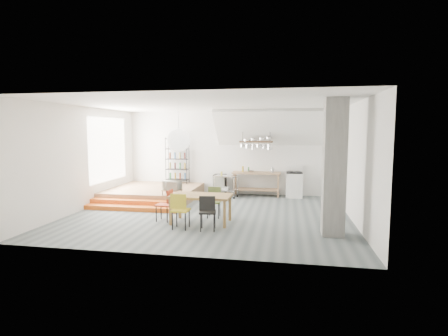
% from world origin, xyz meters
% --- Properties ---
extents(floor, '(8.00, 8.00, 0.00)m').
position_xyz_m(floor, '(0.00, 0.00, 0.00)').
color(floor, '#515B5D').
rests_on(floor, ground).
extents(wall_back, '(8.00, 0.04, 3.20)m').
position_xyz_m(wall_back, '(0.00, 3.50, 1.60)').
color(wall_back, silver).
rests_on(wall_back, ground).
extents(wall_left, '(0.04, 7.00, 3.20)m').
position_xyz_m(wall_left, '(-4.00, 0.00, 1.60)').
color(wall_left, silver).
rests_on(wall_left, ground).
extents(wall_right, '(0.04, 7.00, 3.20)m').
position_xyz_m(wall_right, '(4.00, 0.00, 1.60)').
color(wall_right, silver).
rests_on(wall_right, ground).
extents(ceiling, '(8.00, 7.00, 0.02)m').
position_xyz_m(ceiling, '(0.00, 0.00, 3.20)').
color(ceiling, white).
rests_on(ceiling, wall_back).
extents(slope_ceiling, '(4.40, 1.44, 1.32)m').
position_xyz_m(slope_ceiling, '(1.80, 2.90, 2.55)').
color(slope_ceiling, white).
rests_on(slope_ceiling, wall_back).
extents(window_pane, '(0.02, 2.50, 2.20)m').
position_xyz_m(window_pane, '(-3.98, 1.50, 1.80)').
color(window_pane, white).
rests_on(window_pane, wall_left).
extents(platform, '(3.00, 3.00, 0.40)m').
position_xyz_m(platform, '(-2.50, 2.00, 0.20)').
color(platform, '#8F6B47').
rests_on(platform, ground).
extents(step_lower, '(3.00, 0.35, 0.13)m').
position_xyz_m(step_lower, '(-2.50, 0.05, 0.07)').
color(step_lower, orange).
rests_on(step_lower, ground).
extents(step_upper, '(3.00, 0.35, 0.27)m').
position_xyz_m(step_upper, '(-2.50, 0.40, 0.13)').
color(step_upper, orange).
rests_on(step_upper, ground).
extents(concrete_column, '(0.50, 0.50, 3.20)m').
position_xyz_m(concrete_column, '(3.30, -1.50, 1.60)').
color(concrete_column, slate).
rests_on(concrete_column, ground).
extents(kitchen_counter, '(1.80, 0.60, 0.91)m').
position_xyz_m(kitchen_counter, '(1.10, 3.15, 0.63)').
color(kitchen_counter, '#8F6B47').
rests_on(kitchen_counter, ground).
extents(stove, '(0.60, 0.60, 1.18)m').
position_xyz_m(stove, '(2.50, 3.16, 0.48)').
color(stove, white).
rests_on(stove, ground).
extents(pot_rack, '(1.20, 0.50, 1.43)m').
position_xyz_m(pot_rack, '(1.13, 2.92, 1.98)').
color(pot_rack, '#3D2618').
rests_on(pot_rack, ceiling).
extents(wire_shelving, '(0.88, 0.38, 1.80)m').
position_xyz_m(wire_shelving, '(-2.00, 3.20, 1.33)').
color(wire_shelving, black).
rests_on(wire_shelving, platform).
extents(microwave_shelf, '(0.60, 0.40, 0.16)m').
position_xyz_m(microwave_shelf, '(-1.40, 0.75, 0.55)').
color(microwave_shelf, '#8F6B47').
rests_on(microwave_shelf, platform).
extents(paper_lantern, '(0.60, 0.60, 0.60)m').
position_xyz_m(paper_lantern, '(-0.61, -0.98, 2.20)').
color(paper_lantern, white).
rests_on(paper_lantern, ceiling).
extents(dining_table, '(1.61, 0.92, 0.75)m').
position_xyz_m(dining_table, '(-0.02, -0.99, 0.67)').
color(dining_table, brown).
rests_on(dining_table, ground).
extents(chair_mustard, '(0.42, 0.42, 0.92)m').
position_xyz_m(chair_mustard, '(-0.38, -1.71, 0.55)').
color(chair_mustard, gold).
rests_on(chair_mustard, ground).
extents(chair_black, '(0.46, 0.46, 0.89)m').
position_xyz_m(chair_black, '(0.33, -1.72, 0.53)').
color(chair_black, black).
rests_on(chair_black, ground).
extents(chair_olive, '(0.41, 0.41, 0.85)m').
position_xyz_m(chair_olive, '(0.19, -0.28, 0.51)').
color(chair_olive, '#576A32').
rests_on(chair_olive, ground).
extents(chair_red, '(0.42, 0.42, 0.86)m').
position_xyz_m(chair_red, '(-0.99, -0.98, 0.51)').
color(chair_red, red).
rests_on(chair_red, ground).
extents(rolling_cart, '(0.89, 0.60, 0.81)m').
position_xyz_m(rolling_cart, '(0.02, 2.70, 0.52)').
color(rolling_cart, silver).
rests_on(rolling_cart, ground).
extents(mini_fridge, '(0.46, 0.46, 0.78)m').
position_xyz_m(mini_fridge, '(-0.31, 3.20, 0.39)').
color(mini_fridge, black).
rests_on(mini_fridge, ground).
extents(microwave, '(0.59, 0.44, 0.30)m').
position_xyz_m(microwave, '(-1.40, 0.75, 0.71)').
color(microwave, beige).
rests_on(microwave, microwave_shelf).
extents(bowl, '(0.26, 0.26, 0.06)m').
position_xyz_m(bowl, '(0.91, 3.10, 0.94)').
color(bowl, silver).
rests_on(bowl, kitchen_counter).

